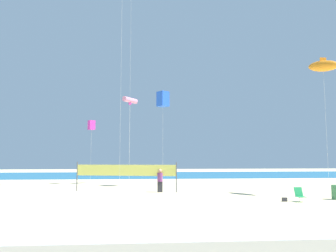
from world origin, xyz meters
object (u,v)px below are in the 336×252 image
object	(u,v)px
beachgoer_plum_shirt	(160,180)
kite_orange_inflatable	(323,66)
kite_magenta_box	(92,125)
kite_pink_tube	(130,100)
beach_handbag	(285,200)
kite_blue_box	(163,99)
trash_barrel	(336,192)
volleyball_net	(126,171)
folding_beach_chair	(300,194)

from	to	relation	value
beachgoer_plum_shirt	kite_orange_inflatable	size ratio (longest dim) A/B	0.18
kite_magenta_box	kite_pink_tube	world-z (taller)	kite_pink_tube
beach_handbag	kite_pink_tube	distance (m)	19.66
kite_blue_box	kite_magenta_box	size ratio (longest dim) A/B	1.38
kite_pink_tube	trash_barrel	bearing A→B (deg)	-43.62
beachgoer_plum_shirt	kite_magenta_box	world-z (taller)	kite_magenta_box
trash_barrel	kite_blue_box	distance (m)	17.02
beachgoer_plum_shirt	beach_handbag	xyz separation A→B (m)	(7.55, -6.11, -0.86)
beach_handbag	kite_blue_box	size ratio (longest dim) A/B	0.03
volleyball_net	trash_barrel	bearing A→B (deg)	-23.02
volleyball_net	beach_handbag	size ratio (longest dim) A/B	26.68
kite_magenta_box	kite_pink_tube	size ratio (longest dim) A/B	0.73
trash_barrel	beach_handbag	xyz separation A→B (m)	(-3.89, -0.70, -0.35)
volleyball_net	kite_blue_box	xyz separation A→B (m)	(3.32, 4.30, 6.83)
folding_beach_chair	beachgoer_plum_shirt	bearing A→B (deg)	123.86
trash_barrel	volleyball_net	bearing A→B (deg)	156.98
folding_beach_chair	kite_blue_box	xyz separation A→B (m)	(-7.95, 11.17, 8.00)
kite_orange_inflatable	folding_beach_chair	bearing A→B (deg)	-142.20
beach_handbag	kite_magenta_box	bearing A→B (deg)	135.06
kite_orange_inflatable	kite_magenta_box	bearing A→B (deg)	148.57
trash_barrel	kite_orange_inflatable	xyz separation A→B (m)	(0.73, 2.03, 9.19)
kite_orange_inflatable	kite_magenta_box	xyz separation A→B (m)	(-18.98, 11.60, -3.50)
beachgoer_plum_shirt	volleyball_net	world-z (taller)	volleyball_net
beach_handbag	kite_orange_inflatable	xyz separation A→B (m)	(4.62, 2.73, 9.54)
beach_handbag	kite_blue_box	xyz separation A→B (m)	(-7.01, 11.04, 8.34)
kite_magenta_box	kite_pink_tube	xyz separation A→B (m)	(4.02, -0.07, 2.69)
beach_handbag	kite_blue_box	distance (m)	15.51
beach_handbag	kite_orange_inflatable	size ratio (longest dim) A/B	0.03
beachgoer_plum_shirt	folding_beach_chair	size ratio (longest dim) A/B	2.08
trash_barrel	kite_blue_box	world-z (taller)	kite_blue_box
beachgoer_plum_shirt	kite_orange_inflatable	bearing A→B (deg)	90.87
beachgoer_plum_shirt	kite_pink_tube	xyz separation A→B (m)	(-2.78, 8.15, 7.88)
folding_beach_chair	beach_handbag	xyz separation A→B (m)	(-0.93, 0.13, -0.34)
folding_beach_chair	kite_orange_inflatable	size ratio (longest dim) A/B	0.09
trash_barrel	kite_pink_tube	world-z (taller)	kite_pink_tube
beach_handbag	kite_orange_inflatable	world-z (taller)	kite_orange_inflatable
volleyball_net	kite_orange_inflatable	size ratio (longest dim) A/B	0.80
kite_blue_box	kite_orange_inflatable	size ratio (longest dim) A/B	0.89
folding_beach_chair	trash_barrel	world-z (taller)	trash_barrel
folding_beach_chair	beach_handbag	size ratio (longest dim) A/B	2.87
kite_blue_box	kite_orange_inflatable	distance (m)	14.35
beach_handbag	trash_barrel	bearing A→B (deg)	10.13
beachgoer_plum_shirt	kite_blue_box	xyz separation A→B (m)	(0.54, 4.93, 7.48)
volleyball_net	beach_handbag	bearing A→B (deg)	-33.12
beach_handbag	kite_magenta_box	size ratio (longest dim) A/B	0.05
folding_beach_chair	trash_barrel	bearing A→B (deg)	-4.21
trash_barrel	kite_magenta_box	bearing A→B (deg)	143.24
trash_barrel	volleyball_net	xyz separation A→B (m)	(-14.22, 6.04, 1.16)
beach_handbag	kite_blue_box	world-z (taller)	kite_blue_box
kite_orange_inflatable	kite_magenta_box	distance (m)	22.52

